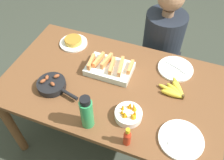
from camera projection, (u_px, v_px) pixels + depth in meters
ground_plane at (112, 136)px, 2.24m from camera, size 14.00×14.00×0.00m
dining_table at (112, 92)px, 1.74m from camera, size 1.53×0.90×0.77m
banana_bunch at (175, 90)px, 1.59m from camera, size 0.20×0.18×0.04m
melon_tray at (110, 68)px, 1.71m from camera, size 0.33×0.22×0.10m
skillet at (52, 85)px, 1.61m from camera, size 0.32×0.20×0.08m
frittata_plate_center at (73, 42)px, 1.92m from camera, size 0.22×0.22×0.05m
empty_plate_near_front at (175, 69)px, 1.74m from camera, size 0.26×0.26×0.02m
empty_plate_far_left at (181, 140)px, 1.37m from camera, size 0.26×0.26×0.02m
fruit_bowl_mango at (129, 114)px, 1.45m from camera, size 0.17×0.17×0.11m
water_bottle at (87, 113)px, 1.36m from camera, size 0.08×0.08×0.25m
hot_sauce_bottle at (127, 137)px, 1.31m from camera, size 0.04×0.04×0.15m
person_figure at (159, 56)px, 2.23m from camera, size 0.37×0.37×1.21m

